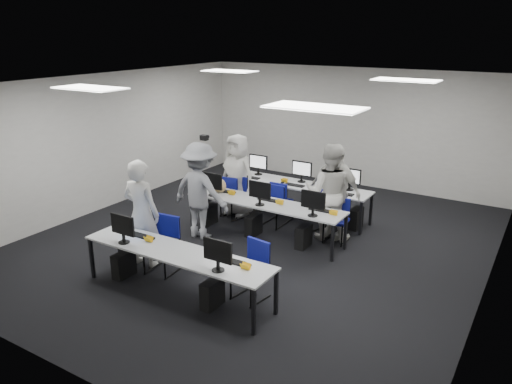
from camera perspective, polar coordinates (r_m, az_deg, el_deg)
The scene contains 23 objects.
room at distance 9.17m, azimuth 0.38°, elevation 3.01°, with size 9.00×9.02×3.00m.
ceiling_panels at distance 8.90m, azimuth 0.40°, elevation 12.27°, with size 5.20×4.60×0.02m.
desk_front at distance 7.62m, azimuth -9.08°, elevation -7.04°, with size 3.20×0.70×0.73m.
desk_mid at distance 9.58m, azimuth 0.99°, elevation -1.46°, with size 3.20×0.70×0.73m.
desk_back at distance 10.75m, azimuth 4.79°, elevation 0.68°, with size 3.20×0.70×0.73m.
equipment_front at distance 7.87m, azimuth -10.13°, elevation -8.88°, with size 2.51×0.41×1.19m.
equipment_mid at distance 9.77m, azimuth -0.04°, elevation -3.08°, with size 2.91×0.41×1.19m.
equipment_back at distance 10.79m, azimuth 5.69°, elevation -1.09°, with size 2.91×0.41×1.19m.
chair_0 at distance 8.55m, azimuth -10.58°, elevation -7.08°, with size 0.51×0.54×0.94m.
chair_1 at distance 7.63m, azimuth -0.60°, elevation -10.14°, with size 0.50×0.54×0.90m.
chair_2 at distance 10.78m, azimuth -2.45°, elevation -1.46°, with size 0.56×0.59×0.89m.
chair_3 at distance 10.34m, azimuth 2.04°, elevation -2.37°, with size 0.43×0.46×0.86m.
chair_4 at distance 9.69m, azimuth 9.17°, elevation -4.12°, with size 0.43×0.47×0.83m.
chair_5 at distance 10.95m, azimuth -2.66°, elevation -1.15°, with size 0.49×0.53×0.89m.
chair_6 at distance 10.58m, azimuth 2.77°, elevation -1.95°, with size 0.41×0.45×0.84m.
chair_7 at distance 10.01m, azimuth 8.06°, elevation -3.06°, with size 0.63×0.65×0.97m.
handbag at distance 10.15m, azimuth -4.24°, elevation 0.78°, with size 0.36×0.23×0.29m, color #A58255.
student_0 at distance 8.62m, azimuth -12.95°, elevation -2.40°, with size 0.68×0.45×1.88m, color beige.
student_1 at distance 9.60m, azimuth 8.34°, elevation -0.00°, with size 0.91×0.71×1.87m, color beige.
student_2 at distance 10.76m, azimuth -2.12°, elevation 1.94°, with size 0.87×0.57×1.79m, color beige.
student_3 at distance 9.70m, azimuth 8.98°, elevation 0.10°, with size 1.09×0.45×1.86m, color beige.
photographer at distance 9.61m, azimuth -6.40°, elevation 0.13°, with size 1.22×0.70×1.88m, color gray.
dslr_camera at distance 9.49m, azimuth -5.95°, elevation 6.20°, with size 0.14×0.18×0.10m, color black.
Camera 1 is at (4.58, -7.58, 3.90)m, focal length 35.00 mm.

